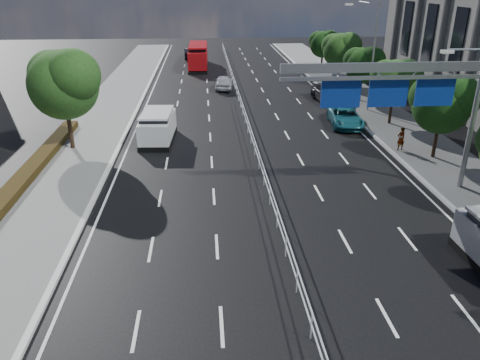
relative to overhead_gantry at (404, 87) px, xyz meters
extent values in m
plane|color=black|center=(-6.74, -10.05, -5.61)|extent=(160.00, 160.00, 0.00)
cube|color=silver|center=(-15.74, -10.05, -5.54)|extent=(0.25, 140.00, 0.15)
cube|color=silver|center=(-6.74, 12.45, -4.61)|extent=(0.05, 85.00, 0.05)
cube|color=silver|center=(-6.74, 12.45, -5.06)|extent=(0.05, 85.00, 0.05)
cylinder|color=gray|center=(3.86, -0.05, -2.01)|extent=(0.28, 0.28, 7.20)
cube|color=gray|center=(-1.14, -0.05, 0.99)|extent=(10.20, 0.25, 0.45)
cube|color=gray|center=(-1.14, -0.05, 0.49)|extent=(10.20, 0.18, 0.18)
cylinder|color=gray|center=(2.86, -0.05, 1.79)|extent=(2.00, 0.10, 0.10)
cube|color=silver|center=(1.86, -0.05, 1.69)|extent=(0.60, 0.25, 0.15)
cube|color=navy|center=(1.66, 0.13, -0.31)|extent=(2.00, 0.08, 1.40)
cube|color=white|center=(1.66, 0.18, -0.31)|extent=(1.80, 0.02, 1.20)
cube|color=navy|center=(-0.74, 0.13, -0.31)|extent=(2.00, 0.08, 1.40)
cube|color=white|center=(-0.74, 0.18, -0.31)|extent=(1.80, 0.02, 1.20)
cube|color=navy|center=(-3.14, 0.13, -0.31)|extent=(2.00, 0.08, 1.40)
cube|color=white|center=(-3.14, 0.18, -0.31)|extent=(1.80, 0.02, 1.20)
cylinder|color=gray|center=(4.06, 15.95, -1.11)|extent=(0.16, 0.16, 9.00)
cylinder|color=gray|center=(2.86, 15.95, 3.19)|extent=(0.10, 2.40, 0.10)
cube|color=silver|center=(1.66, 15.95, 3.04)|extent=(0.60, 0.25, 0.15)
cylinder|color=black|center=(-18.74, 7.95, -3.86)|extent=(0.28, 0.28, 3.50)
sphere|color=#1E3F14|center=(-18.74, 7.95, -1.27)|extent=(4.40, 4.40, 4.40)
sphere|color=#1E3F14|center=(-17.86, 7.29, -0.57)|extent=(3.30, 3.30, 3.30)
sphere|color=#1E3F14|center=(-19.51, 8.61, -0.71)|extent=(3.08, 3.08, 3.08)
cylinder|color=black|center=(4.46, 4.45, -4.21)|extent=(0.22, 0.22, 2.80)
sphere|color=black|center=(4.46, 4.45, -2.13)|extent=(3.50, 3.50, 3.50)
sphere|color=black|center=(5.16, 3.92, -1.57)|extent=(2.62, 2.62, 2.62)
sphere|color=black|center=(3.85, 4.97, -1.69)|extent=(2.45, 2.45, 2.45)
cylinder|color=black|center=(4.46, 11.95, -4.26)|extent=(0.22, 0.22, 2.70)
sphere|color=#1E3F14|center=(4.46, 11.95, -2.26)|extent=(3.30, 3.30, 3.30)
sphere|color=#1E3F14|center=(5.12, 11.45, -1.72)|extent=(2.48, 2.48, 2.47)
sphere|color=#1E3F14|center=(3.88, 12.44, -1.83)|extent=(2.31, 2.31, 2.31)
cylinder|color=black|center=(4.46, 19.45, -4.28)|extent=(0.21, 0.21, 2.65)
sphere|color=black|center=(4.46, 19.45, -2.32)|extent=(3.20, 3.20, 3.20)
sphere|color=black|center=(5.10, 18.97, -1.79)|extent=(2.40, 2.40, 2.40)
sphere|color=black|center=(3.90, 19.93, -1.90)|extent=(2.24, 2.24, 2.24)
cylinder|color=black|center=(4.46, 26.95, -4.18)|extent=(0.23, 0.23, 2.85)
sphere|color=#1E3F14|center=(4.46, 26.95, -2.07)|extent=(3.60, 3.60, 3.60)
sphere|color=#1E3F14|center=(5.18, 26.41, -1.50)|extent=(2.70, 2.70, 2.70)
sphere|color=#1E3F14|center=(3.83, 27.49, -1.62)|extent=(2.52, 2.52, 2.52)
cylinder|color=black|center=(4.46, 34.45, -4.31)|extent=(0.21, 0.21, 2.60)
sphere|color=black|center=(4.46, 34.45, -2.38)|extent=(3.10, 3.10, 3.10)
sphere|color=black|center=(5.08, 33.98, -1.86)|extent=(2.32, 2.33, 2.32)
sphere|color=black|center=(3.92, 34.91, -1.97)|extent=(2.17, 2.17, 2.17)
cube|color=black|center=(-13.19, 9.38, -5.43)|extent=(2.37, 4.96, 0.35)
cube|color=silver|center=(-13.19, 9.38, -4.59)|extent=(2.33, 4.87, 1.43)
cube|color=black|center=(-13.19, 9.38, -3.88)|extent=(2.09, 3.53, 0.63)
cube|color=silver|center=(-13.19, 9.38, -3.56)|extent=(2.18, 3.82, 0.13)
cylinder|color=black|center=(-14.14, 7.86, -5.25)|extent=(0.34, 0.73, 0.71)
cylinder|color=black|center=(-12.42, 7.76, -5.25)|extent=(0.34, 0.73, 0.71)
cylinder|color=black|center=(-13.96, 11.00, -5.25)|extent=(0.34, 0.73, 0.71)
cylinder|color=black|center=(-12.24, 10.89, -5.25)|extent=(0.34, 0.73, 0.71)
cube|color=black|center=(-10.49, 38.48, -5.46)|extent=(2.50, 9.76, 0.29)
cube|color=maroon|center=(-10.49, 38.48, -4.21)|extent=(2.45, 9.57, 1.98)
cube|color=black|center=(-10.49, 38.48, -3.22)|extent=(2.22, 6.90, 0.87)
cube|color=maroon|center=(-10.49, 38.48, -2.79)|extent=(2.32, 7.47, 0.17)
cylinder|color=black|center=(-11.50, 35.35, -5.31)|extent=(0.27, 0.60, 0.60)
cylinder|color=black|center=(-9.60, 35.31, -5.31)|extent=(0.27, 0.60, 0.60)
cylinder|color=black|center=(-11.38, 41.64, -5.31)|extent=(0.27, 0.60, 0.60)
cylinder|color=black|center=(-9.48, 41.60, -5.31)|extent=(0.27, 0.60, 0.60)
imported|color=#B2B3BA|center=(-7.84, 25.71, -4.90)|extent=(1.95, 4.26, 1.42)
imported|color=black|center=(-11.80, 45.86, -4.90)|extent=(1.81, 4.39, 1.41)
cylinder|color=black|center=(0.65, -6.43, -5.25)|extent=(0.31, 0.72, 0.71)
imported|color=#165867|center=(0.93, 11.95, -4.93)|extent=(2.70, 5.04, 1.35)
imported|color=black|center=(1.56, 19.46, -4.82)|extent=(2.80, 5.65, 1.58)
imported|color=gray|center=(2.86, 5.87, -4.69)|extent=(0.64, 0.50, 1.54)
camera|label=1|loc=(-9.88, -22.31, 4.98)|focal=35.00mm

